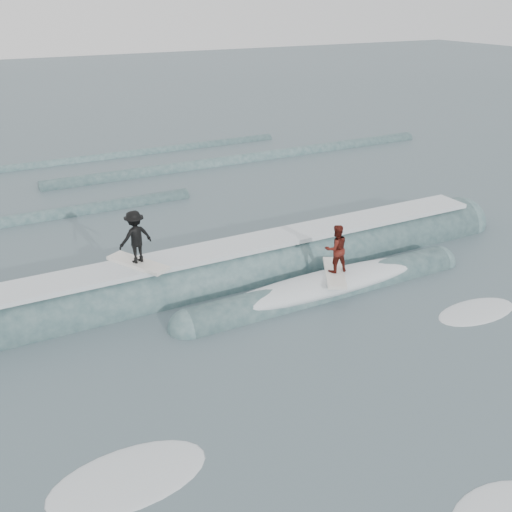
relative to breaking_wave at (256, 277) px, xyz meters
name	(u,v)px	position (x,y,z in m)	size (l,w,h in m)	color
ground	(349,372)	(-0.32, -5.39, -0.05)	(160.00, 160.00, 0.00)	#3F575D
breaking_wave	(256,277)	(0.00, 0.00, 0.00)	(20.95, 3.84, 2.12)	#335056
surfer_black	(136,240)	(-3.64, 0.39, 1.86)	(1.44, 2.02, 1.64)	silver
surfer_red	(336,252)	(1.72, -1.81, 1.23)	(1.46, 2.01, 1.58)	white
whitewater	(276,423)	(-2.75, -6.15, -0.05)	(15.90, 8.24, 0.10)	silver
far_swells	(122,180)	(-0.88, 12.26, -0.05)	(38.31, 8.65, 0.80)	#335056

